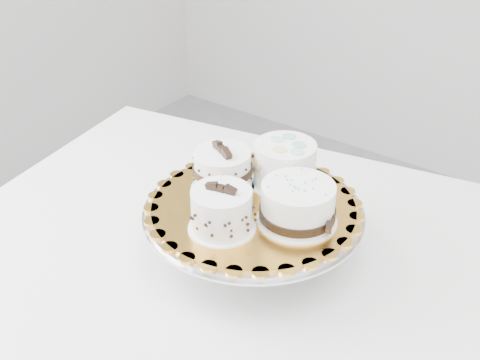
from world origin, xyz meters
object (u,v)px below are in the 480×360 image
Objects in this scene: table at (279,295)px; cake_dots at (285,164)px; cake_stand at (253,223)px; cake_ribbon at (298,205)px; cake_swirl at (222,211)px; cake_banded at (222,172)px; cake_board at (254,206)px.

cake_dots reaches higher than table.
cake_ribbon is (0.08, 0.00, 0.06)m from cake_stand.
cake_ribbon is at bearing 32.52° from cake_swirl.
cake_banded is 0.15m from cake_ribbon.
cake_ribbon is (0.08, 0.00, 0.03)m from cake_board.
cake_ribbon reaches higher than cake_board.
cake_banded is at bearing 175.42° from table.
table is 9.87× the size of cake_dots.
table is 0.22m from cake_ribbon.
cake_banded is (-0.07, 0.09, 0.00)m from cake_swirl.
cake_banded is at bearing -114.67° from cake_dots.
cake_ribbon is at bearing 24.08° from cake_banded.
cake_stand is 0.03m from cake_board.
cake_swirl is at bearing -91.16° from cake_stand.
cake_dots reaches higher than cake_board.
cake_banded is 0.95× the size of cake_dots.
cake_banded is at bearing 114.26° from cake_swirl.
table is 0.16m from cake_stand.
cake_ribbon is (0.04, -0.02, 0.21)m from table.
cake_banded reaches higher than cake_dots.
cake_dots is at bearing 71.72° from cake_banded.
table is at bearing 32.41° from cake_banded.
cake_board is at bearing 158.26° from cake_ribbon.
cake_dots is 0.89× the size of cake_ribbon.
cake_stand is 1.09× the size of cake_board.
cake_stand is 0.10m from cake_banded.
cake_dots is at bearing 109.67° from cake_ribbon.
cake_swirl is 0.74× the size of cake_ribbon.
cake_dots is (-0.04, 0.06, 0.22)m from table.
cake_stand is at bearing 75.94° from cake_swirl.
cake_swirl is at bearing -71.85° from cake_dots.
cake_swirl is (-0.04, -0.10, 0.21)m from table.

